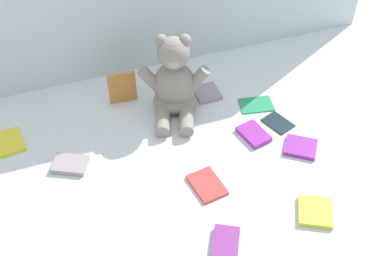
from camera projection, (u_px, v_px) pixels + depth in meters
The scene contains 13 objects.
ground_plane at pixel (180, 131), 1.64m from camera, with size 3.20×3.20×0.00m, color silver.
teddy_bear at pixel (174, 84), 1.65m from camera, with size 0.24×0.24×0.29m.
book_case_0 at pixel (301, 147), 1.58m from camera, with size 0.09×0.10×0.01m, color purple.
book_case_2 at pixel (122, 88), 1.71m from camera, with size 0.10×0.01×0.12m, color #CA7D33.
book_case_3 at pixel (70, 164), 1.52m from camera, with size 0.08×0.10×0.02m, color #A19098.
book_case_4 at pixel (278, 122), 1.67m from camera, with size 0.07×0.10×0.01m, color #132530.
book_case_5 at pixel (207, 93), 1.78m from camera, with size 0.09×0.09×0.01m, color #978C9A.
book_case_6 at pixel (206, 185), 1.47m from camera, with size 0.08×0.12×0.01m, color #DA403E.
book_case_7 at pixel (315, 212), 1.39m from camera, with size 0.09×0.10×0.02m, color yellow.
book_case_8 at pixel (9, 142), 1.60m from camera, with size 0.08×0.11×0.01m, color yellow.
book_case_9 at pixel (256, 104), 1.73m from camera, with size 0.08×0.12×0.01m, color #249259.
book_case_10 at pixel (225, 246), 1.31m from camera, with size 0.07×0.12×0.02m, color #87338D.
book_case_11 at pixel (254, 134), 1.62m from camera, with size 0.07×0.11×0.02m, color purple.
Camera 1 is at (-0.36, -1.13, 1.14)m, focal length 46.39 mm.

